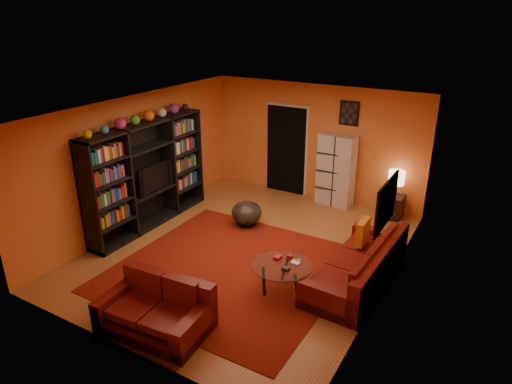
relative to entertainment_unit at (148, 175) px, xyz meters
The scene contains 20 objects.
floor 2.51m from the entertainment_unit, ahead, with size 6.00×6.00×0.00m, color brown.
ceiling 2.75m from the entertainment_unit, ahead, with size 6.00×6.00×0.00m, color white.
wall_back 3.77m from the entertainment_unit, 52.83° to the left, with size 6.00×6.00×0.00m, color orange.
wall_front 3.77m from the entertainment_unit, 52.83° to the right, with size 6.00×6.00×0.00m, color orange.
wall_left 0.34m from the entertainment_unit, behind, with size 6.00×6.00×0.00m, color orange.
wall_right 4.78m from the entertainment_unit, ahead, with size 6.00×6.00×0.00m, color orange.
rug 2.69m from the entertainment_unit, 16.42° to the right, with size 3.60×3.60×0.01m, color #5A120A.
doorway 3.35m from the entertainment_unit, 61.98° to the left, with size 0.95×0.10×2.04m, color black.
wall_art_right 4.80m from the entertainment_unit, ahead, with size 0.03×1.00×0.70m, color black.
wall_art_back 4.36m from the entertainment_unit, 44.57° to the left, with size 0.42×0.03×0.52m, color black.
entertainment_unit is the anchor object (origin of this frame).
tv 0.10m from the entertainment_unit, 54.20° to the left, with size 0.13×0.96×0.55m, color black.
sofa 4.48m from the entertainment_unit, ahead, with size 1.06×2.37×0.85m.
loveseat 3.44m from the entertainment_unit, 46.14° to the right, with size 1.54×0.99×0.85m.
throw_pillow 4.28m from the entertainment_unit, ahead, with size 0.12×0.42×0.42m, color orange.
coffee_table 3.57m from the entertainment_unit, 13.58° to the right, with size 0.94×0.94×0.47m.
storage_cabinet 4.03m from the entertainment_unit, 44.14° to the left, with size 0.80×0.36×1.60m, color #B8B1AA.
bowl_chair 2.11m from the entertainment_unit, 27.01° to the left, with size 0.62×0.62×0.51m.
side_table 5.08m from the entertainment_unit, 32.99° to the left, with size 0.40×0.40×0.50m, color black.
table_lamp 5.02m from the entertainment_unit, 32.99° to the left, with size 0.33×0.33×0.55m.
Camera 1 is at (3.83, -6.24, 4.15)m, focal length 32.00 mm.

